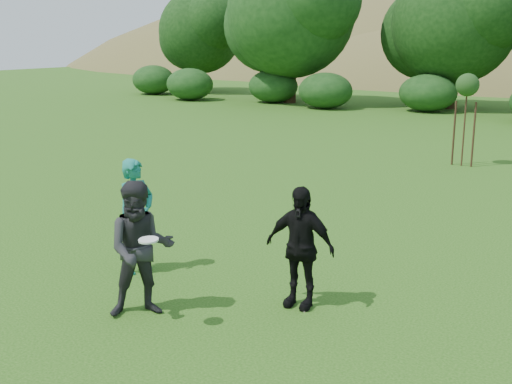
# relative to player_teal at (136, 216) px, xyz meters

# --- Properties ---
(ground) EXTENTS (120.00, 120.00, 0.00)m
(ground) POSITION_rel_player_teal_xyz_m (1.05, -0.87, -0.98)
(ground) COLOR #19470C
(ground) RESTS_ON ground
(player_teal) EXTENTS (0.55, 0.76, 1.97)m
(player_teal) POSITION_rel_player_teal_xyz_m (0.00, 0.00, 0.00)
(player_teal) COLOR #1B796B
(player_teal) RESTS_ON ground
(player_grey) EXTENTS (1.22, 1.22, 1.99)m
(player_grey) POSITION_rel_player_teal_xyz_m (1.29, -1.29, 0.01)
(player_grey) COLOR #2A292C
(player_grey) RESTS_ON ground
(player_black) EXTENTS (1.11, 0.53, 1.85)m
(player_black) POSITION_rel_player_teal_xyz_m (3.05, 0.21, -0.06)
(player_black) COLOR black
(player_black) RESTS_ON ground
(frisbee) EXTENTS (0.27, 0.27, 0.04)m
(frisbee) POSITION_rel_player_teal_xyz_m (1.76, -1.64, 0.33)
(frisbee) COLOR white
(frisbee) RESTS_ON ground
(sapling) EXTENTS (0.70, 0.70, 2.85)m
(sapling) POSITION_rel_player_teal_xyz_m (2.15, 12.30, 1.44)
(sapling) COLOR #3F2518
(sapling) RESTS_ON ground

